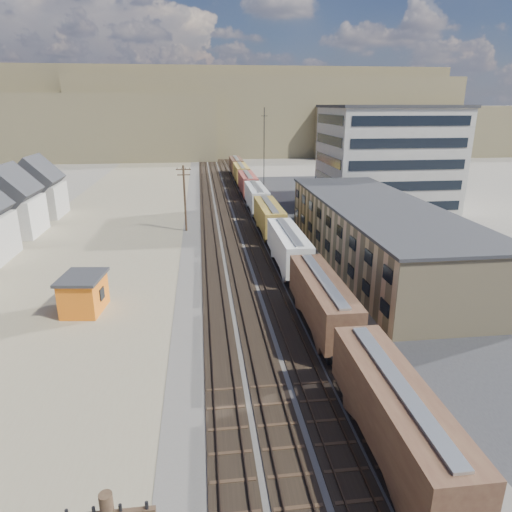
{
  "coord_description": "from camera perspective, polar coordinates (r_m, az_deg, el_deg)",
  "views": [
    {
      "loc": [
        -6.06,
        -26.52,
        18.46
      ],
      "look_at": [
        -0.44,
        19.63,
        3.0
      ],
      "focal_mm": 32.0,
      "sensor_mm": 36.0,
      "label": 1
    }
  ],
  "objects": [
    {
      "name": "ground",
      "position": [
        32.87,
        5.09,
        -15.85
      ],
      "size": [
        300.0,
        300.0,
        0.0
      ],
      "primitive_type": "plane",
      "color": "#6B6356",
      "rests_on": "ground"
    },
    {
      "name": "warehouse",
      "position": [
        57.59,
        14.76,
        2.88
      ],
      "size": [
        12.4,
        40.4,
        7.25
      ],
      "color": "tan",
      "rests_on": "ground"
    },
    {
      "name": "office_tower",
      "position": [
        88.76,
        15.97,
        11.76
      ],
      "size": [
        22.6,
        18.6,
        18.45
      ],
      "color": "#9E998E",
      "rests_on": "ground"
    },
    {
      "name": "asphalt_lot",
      "position": [
        70.08,
        16.95,
        2.33
      ],
      "size": [
        26.0,
        120.0,
        0.04
      ],
      "primitive_type": "cube",
      "color": "#232326",
      "rests_on": "ground"
    },
    {
      "name": "parked_car_blue",
      "position": [
        90.8,
        14.46,
        6.57
      ],
      "size": [
        4.48,
        5.91,
        1.49
      ],
      "primitive_type": "imported",
      "rotation": [
        0.0,
        0.0,
        0.43
      ],
      "color": "navy",
      "rests_on": "ground"
    },
    {
      "name": "utility_pole_north",
      "position": [
        69.81,
        -8.9,
        7.31
      ],
      "size": [
        2.2,
        0.32,
        10.0
      ],
      "color": "#382619",
      "rests_on": "ground"
    },
    {
      "name": "rail_tracks",
      "position": [
        78.88,
        -2.76,
        4.92
      ],
      "size": [
        11.4,
        200.0,
        0.24
      ],
      "color": "black",
      "rests_on": "ground"
    },
    {
      "name": "dirt_yard",
      "position": [
        70.42,
        -18.12,
        2.28
      ],
      "size": [
        24.0,
        180.0,
        0.03
      ],
      "primitive_type": "cube",
      "color": "#807358",
      "rests_on": "ground"
    },
    {
      "name": "maintenance_shed",
      "position": [
        45.42,
        -20.74,
        -4.37
      ],
      "size": [
        4.26,
        5.22,
        3.54
      ],
      "color": "orange",
      "rests_on": "ground"
    },
    {
      "name": "ballast_bed",
      "position": [
        78.94,
        -2.36,
        4.88
      ],
      "size": [
        18.0,
        200.0,
        0.06
      ],
      "primitive_type": "cube",
      "color": "#4C4742",
      "rests_on": "ground"
    },
    {
      "name": "freight_train",
      "position": [
        74.88,
        0.78,
        6.32
      ],
      "size": [
        3.0,
        119.74,
        4.46
      ],
      "color": "black",
      "rests_on": "ground"
    },
    {
      "name": "radio_mast",
      "position": [
        87.85,
        1.01,
        12.29
      ],
      "size": [
        1.2,
        0.16,
        18.0
      ],
      "color": "black",
      "rests_on": "ground"
    },
    {
      "name": "hills_north",
      "position": [
        194.59,
        -5.35,
        17.04
      ],
      "size": [
        265.0,
        80.0,
        32.0
      ],
      "color": "brown",
      "rests_on": "ground"
    },
    {
      "name": "parked_car_far",
      "position": [
        94.82,
        15.18,
        7.01
      ],
      "size": [
        3.51,
        4.95,
        1.57
      ],
      "primitive_type": "imported",
      "rotation": [
        0.0,
        0.0,
        -0.4
      ],
      "color": "white",
      "rests_on": "ground"
    }
  ]
}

